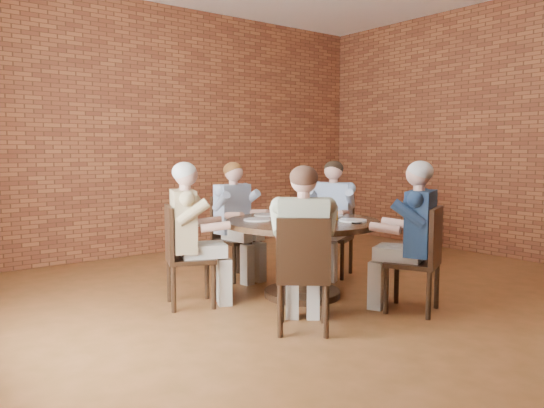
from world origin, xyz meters
TOP-DOWN VIEW (x-y plane):
  - floor at (0.00, 0.00)m, footprint 7.00×7.00m
  - wall_back at (0.00, 3.50)m, footprint 7.00×0.00m
  - wall_right at (3.25, 0.00)m, footprint 0.00×7.00m
  - dining_table at (-0.14, 0.57)m, footprint 1.48×1.48m
  - chair_a at (0.77, 1.07)m, footprint 0.56×0.56m
  - diner_a at (0.69, 1.03)m, footprint 0.79×0.75m
  - chair_b at (-0.26, 1.64)m, footprint 0.45×0.45m
  - diner_b at (-0.25, 1.57)m, footprint 0.56×0.67m
  - chair_c at (-1.24, 0.99)m, footprint 0.54×0.54m
  - diner_c at (-1.16, 0.96)m, footprint 0.77×0.71m
  - chair_d at (-0.84, -0.24)m, footprint 0.58×0.58m
  - diner_d at (-0.79, -0.18)m, footprint 0.79×0.80m
  - chair_e at (0.34, -0.47)m, footprint 0.56×0.56m
  - diner_e at (0.30, -0.39)m, footprint 0.75×0.80m
  - plate_a at (0.26, 0.61)m, footprint 0.26×0.26m
  - plate_b at (-0.21, 1.07)m, footprint 0.26×0.26m
  - plate_c at (-0.51, 0.82)m, footprint 0.26×0.26m
  - plate_d at (0.17, 0.21)m, footprint 0.26×0.26m
  - glass_a at (0.13, 0.62)m, footprint 0.07×0.07m
  - glass_b at (0.06, 0.77)m, footprint 0.07×0.07m
  - glass_c at (-0.25, 0.88)m, footprint 0.07×0.07m
  - glass_d at (-0.29, 0.65)m, footprint 0.07×0.07m
  - glass_e at (-0.35, 0.42)m, footprint 0.07×0.07m
  - glass_f at (-0.42, 0.22)m, footprint 0.07×0.07m
  - glass_g at (-0.07, 0.44)m, footprint 0.07×0.07m
  - glass_h at (0.11, 0.40)m, footprint 0.07×0.07m
  - smartphone at (0.11, 0.13)m, footprint 0.08×0.14m

SIDE VIEW (x-z plane):
  - floor at x=0.00m, z-range 0.00..0.00m
  - chair_b at x=-0.26m, z-range 0.04..0.95m
  - chair_d at x=-0.84m, z-range 0.04..0.96m
  - chair_a at x=0.77m, z-range 0.04..0.96m
  - chair_c at x=-1.24m, z-range 0.04..0.97m
  - chair_e at x=0.34m, z-range 0.04..0.97m
  - dining_table at x=-0.14m, z-range 0.15..0.90m
  - diner_b at x=-0.25m, z-range 0.00..1.29m
  - diner_d at x=-0.79m, z-range 0.00..1.30m
  - diner_a at x=0.69m, z-range 0.00..1.30m
  - diner_c at x=-1.16m, z-range 0.00..1.31m
  - diner_e at x=0.30m, z-range 0.00..1.32m
  - smartphone at x=0.11m, z-range 0.75..0.76m
  - plate_a at x=0.26m, z-range 0.75..0.76m
  - plate_b at x=-0.21m, z-range 0.75..0.76m
  - plate_c at x=-0.51m, z-range 0.75..0.76m
  - plate_d at x=0.17m, z-range 0.75..0.76m
  - glass_a at x=0.13m, z-range 0.75..0.89m
  - glass_b at x=0.06m, z-range 0.75..0.89m
  - glass_c at x=-0.25m, z-range 0.75..0.89m
  - glass_d at x=-0.29m, z-range 0.75..0.89m
  - glass_e at x=-0.35m, z-range 0.75..0.89m
  - glass_f at x=-0.42m, z-range 0.75..0.89m
  - glass_g at x=-0.07m, z-range 0.75..0.89m
  - glass_h at x=0.11m, z-range 0.75..0.89m
  - wall_back at x=0.00m, z-range -1.80..5.20m
  - wall_right at x=3.25m, z-range -1.80..5.20m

